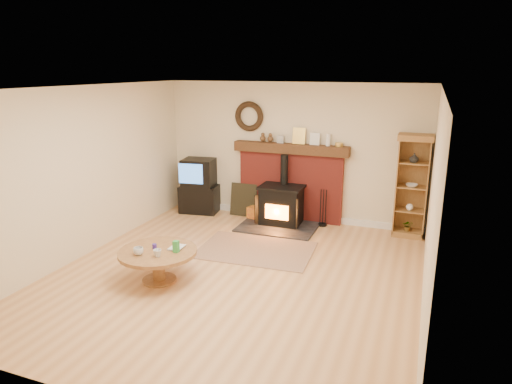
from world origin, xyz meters
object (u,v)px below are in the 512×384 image
at_px(tv_unit, 199,187).
at_px(coffee_table, 158,256).
at_px(wood_stove, 281,206).
at_px(curio_cabinet, 412,186).

xyz_separation_m(tv_unit, coffee_table, (0.94, -3.01, -0.16)).
relative_size(wood_stove, tv_unit, 1.28).
distance_m(curio_cabinet, coffee_table, 4.42).
height_order(wood_stove, tv_unit, wood_stove).
height_order(curio_cabinet, coffee_table, curio_cabinet).
relative_size(wood_stove, curio_cabinet, 0.79).
bearing_deg(tv_unit, wood_stove, -6.16).
height_order(tv_unit, curio_cabinet, curio_cabinet).
distance_m(tv_unit, coffee_table, 3.16).
bearing_deg(curio_cabinet, tv_unit, -178.81).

